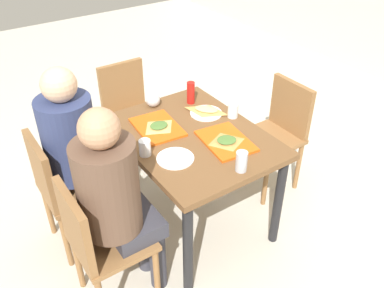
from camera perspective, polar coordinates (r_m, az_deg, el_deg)
ground_plane at (r=3.10m, az=0.00°, el=-10.35°), size 10.00×10.00×0.02m
main_table at (r=2.68m, az=0.00°, el=-0.49°), size 1.08×0.82×0.74m
chair_near_left at (r=2.71m, az=-17.48°, el=-5.49°), size 0.40×0.40×0.86m
chair_near_right at (r=2.32m, az=-12.97°, el=-12.73°), size 0.40×0.40×0.86m
chair_far_side at (r=3.19m, az=11.90°, el=2.16°), size 0.40×0.40×0.86m
chair_left_end at (r=3.44m, az=-8.69°, el=4.99°), size 0.40×0.40×0.86m
person_in_red at (r=2.59m, az=-15.52°, el=-0.25°), size 0.32×0.42×1.27m
person_in_brown_jacket at (r=2.18m, az=-10.42°, el=-6.93°), size 0.32×0.42×1.27m
tray_red_near at (r=2.69m, az=-4.80°, el=2.34°), size 0.38×0.29×0.02m
tray_red_far at (r=2.56m, az=4.67°, el=0.42°), size 0.39×0.30×0.02m
paper_plate_center at (r=2.85m, az=1.96°, el=4.27°), size 0.22×0.22×0.01m
paper_plate_near_edge at (r=2.41m, az=-2.31°, el=-1.98°), size 0.22×0.22×0.01m
pizza_slice_a at (r=2.67m, az=-4.58°, el=2.47°), size 0.19×0.20×0.02m
pizza_slice_b at (r=2.53m, az=4.79°, el=0.45°), size 0.19×0.21×0.02m
pizza_slice_c at (r=2.86m, az=1.96°, el=4.71°), size 0.26×0.24×0.02m
plastic_cup_a at (r=2.80m, az=5.66°, el=4.63°), size 0.07×0.07×0.10m
plastic_cup_b at (r=2.43m, az=-6.50°, el=-0.51°), size 0.07×0.07×0.10m
soda_can at (r=2.30m, az=6.83°, el=-2.40°), size 0.07×0.07×0.12m
condiment_bottle at (r=2.94m, az=-0.17°, el=7.07°), size 0.06×0.06×0.16m
foil_bundle at (r=2.93m, az=-5.40°, el=6.07°), size 0.10×0.10×0.10m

